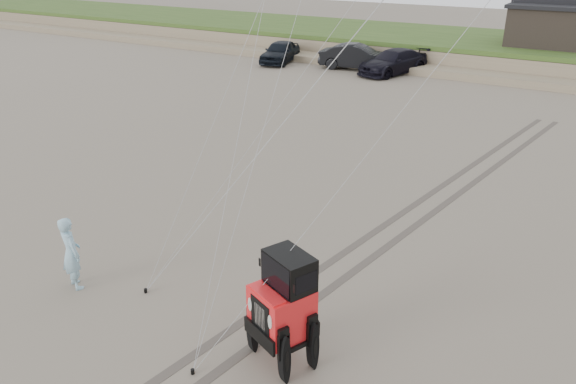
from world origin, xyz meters
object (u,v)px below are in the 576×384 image
(man, at_px, (71,253))
(truck_c, at_px, (393,62))
(truck_a, at_px, (280,52))
(truck_b, at_px, (357,57))
(cabin, at_px, (557,24))
(jeep, at_px, (282,320))

(man, bearing_deg, truck_c, -65.93)
(truck_a, xyz_separation_m, truck_b, (6.12, 0.79, 0.06))
(cabin, relative_size, man, 3.19)
(jeep, xyz_separation_m, man, (-6.16, -0.42, -0.02))
(truck_c, xyz_separation_m, jeep, (9.25, -29.35, 0.19))
(jeep, bearing_deg, truck_a, 145.20)
(cabin, relative_size, truck_b, 1.18)
(jeep, bearing_deg, man, -153.28)
(man, bearing_deg, truck_b, -60.66)
(truck_a, relative_size, jeep, 0.89)
(truck_a, relative_size, man, 2.42)
(cabin, bearing_deg, truck_b, -148.72)
(truck_b, distance_m, jeep, 31.84)
(truck_b, relative_size, man, 2.70)
(truck_b, bearing_deg, jeep, -167.65)
(truck_a, distance_m, truck_b, 6.17)
(truck_c, height_order, man, man)
(cabin, xyz_separation_m, truck_c, (-9.15, -7.38, -2.41))
(truck_c, distance_m, man, 29.94)
(truck_a, bearing_deg, truck_c, -7.45)
(jeep, bearing_deg, cabin, 112.95)
(truck_b, relative_size, jeep, 0.99)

